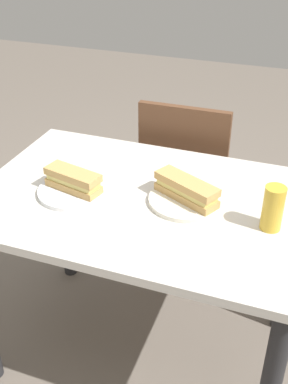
{
  "coord_description": "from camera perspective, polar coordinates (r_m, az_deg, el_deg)",
  "views": [
    {
      "loc": [
        0.46,
        -1.26,
        1.59
      ],
      "look_at": [
        0.0,
        0.0,
        0.76
      ],
      "focal_mm": 44.84,
      "sensor_mm": 36.0,
      "label": 1
    }
  ],
  "objects": [
    {
      "name": "ground_plane",
      "position": [
        2.08,
        0.0,
        -17.99
      ],
      "size": [
        8.0,
        8.0,
        0.0
      ],
      "primitive_type": "plane",
      "color": "#6B6056"
    },
    {
      "name": "dining_table",
      "position": [
        1.65,
        0.0,
        -4.14
      ],
      "size": [
        1.12,
        0.75,
        0.74
      ],
      "color": "beige",
      "rests_on": "ground"
    },
    {
      "name": "chair_far",
      "position": [
        2.17,
        5.18,
        1.88
      ],
      "size": [
        0.4,
        0.4,
        0.88
      ],
      "color": "brown",
      "rests_on": "ground"
    },
    {
      "name": "plate_near",
      "position": [
        1.56,
        5.0,
        -0.97
      ],
      "size": [
        0.24,
        0.24,
        0.01
      ],
      "primitive_type": "cylinder",
      "color": "silver",
      "rests_on": "dining_table"
    },
    {
      "name": "baguette_sandwich_near",
      "position": [
        1.54,
        5.07,
        0.32
      ],
      "size": [
        0.23,
        0.16,
        0.07
      ],
      "color": "tan",
      "rests_on": "plate_near"
    },
    {
      "name": "knife_near",
      "position": [
        1.6,
        6.11,
        0.28
      ],
      "size": [
        0.14,
        0.13,
        0.01
      ],
      "color": "silver",
      "rests_on": "plate_near"
    },
    {
      "name": "plate_far",
      "position": [
        1.62,
        -8.3,
        0.15
      ],
      "size": [
        0.24,
        0.24,
        0.01
      ],
      "primitive_type": "cylinder",
      "color": "white",
      "rests_on": "dining_table"
    },
    {
      "name": "baguette_sandwich_far",
      "position": [
        1.6,
        -8.42,
        1.42
      ],
      "size": [
        0.21,
        0.11,
        0.07
      ],
      "color": "tan",
      "rests_on": "plate_far"
    },
    {
      "name": "knife_far",
      "position": [
        1.66,
        -7.34,
        1.45
      ],
      "size": [
        0.17,
        0.09,
        0.01
      ],
      "color": "silver",
      "rests_on": "plate_far"
    },
    {
      "name": "beer_glass",
      "position": [
        1.45,
        15.08,
        -1.87
      ],
      "size": [
        0.06,
        0.06,
        0.14
      ],
      "primitive_type": "cylinder",
      "color": "gold",
      "rests_on": "dining_table"
    }
  ]
}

